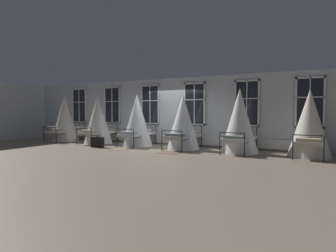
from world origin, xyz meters
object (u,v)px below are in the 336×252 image
(cot_second, at_px, (98,120))
(cot_fourth, at_px, (183,123))
(cot_fifth, at_px, (240,121))
(suitcase_dark, at_px, (97,142))
(cot_third, at_px, (137,121))
(cot_sixth, at_px, (309,124))
(cot_first, at_px, (65,119))

(cot_second, distance_m, cot_fourth, 4.50)
(cot_fifth, bearing_deg, suitcase_dark, 103.85)
(cot_third, distance_m, cot_fifth, 4.58)
(cot_sixth, bearing_deg, cot_fifth, 91.63)
(cot_sixth, bearing_deg, cot_fourth, 91.16)
(cot_second, distance_m, cot_fifth, 6.80)
(cot_fourth, bearing_deg, cot_fifth, -88.38)
(cot_third, bearing_deg, cot_first, 88.64)
(cot_third, xyz_separation_m, suitcase_dark, (-1.14, -1.31, -0.89))
(suitcase_dark, bearing_deg, cot_third, 40.91)
(cot_third, bearing_deg, cot_fifth, -91.99)
(cot_first, height_order, cot_second, cot_first)
(cot_second, height_order, cot_third, cot_second)
(cot_third, height_order, suitcase_dark, cot_third)
(cot_fourth, bearing_deg, cot_third, 89.49)
(cot_fourth, distance_m, cot_sixth, 4.62)
(suitcase_dark, bearing_deg, cot_fifth, 4.47)
(cot_fifth, height_order, suitcase_dark, cot_fifth)
(cot_third, xyz_separation_m, cot_fourth, (2.28, -0.07, -0.04))
(cot_second, xyz_separation_m, cot_fifth, (6.80, -0.02, 0.03))
(cot_third, bearing_deg, cot_fourth, -93.06)
(cot_second, height_order, suitcase_dark, cot_second)
(suitcase_dark, bearing_deg, cot_second, 122.22)
(cot_fifth, bearing_deg, cot_sixth, -87.21)
(cot_second, relative_size, cot_third, 1.01)
(cot_first, relative_size, cot_third, 1.02)
(cot_second, height_order, cot_fifth, cot_fifth)
(cot_sixth, bearing_deg, cot_third, 90.30)
(cot_first, bearing_deg, cot_sixth, -90.35)
(cot_fourth, height_order, cot_fifth, cot_fifth)
(cot_fourth, bearing_deg, cot_second, 90.70)
(cot_first, distance_m, cot_sixth, 11.37)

